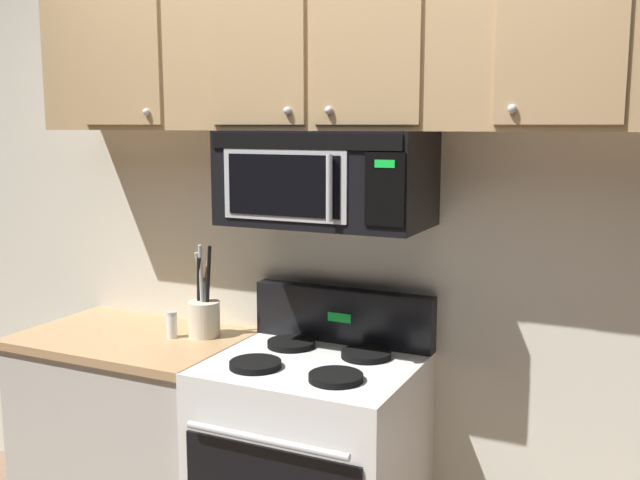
# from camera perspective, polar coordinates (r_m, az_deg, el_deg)

# --- Properties ---
(back_wall) EXTENTS (5.20, 0.10, 2.70)m
(back_wall) POSITION_cam_1_polar(r_m,az_deg,el_deg) (2.96, 2.49, 0.82)
(back_wall) COLOR silver
(back_wall) RESTS_ON ground_plane
(stove_range) EXTENTS (0.76, 0.69, 1.12)m
(stove_range) POSITION_cam_1_polar(r_m,az_deg,el_deg) (2.91, -0.59, -17.64)
(stove_range) COLOR white
(stove_range) RESTS_ON ground_plane
(over_range_microwave) EXTENTS (0.76, 0.43, 0.35)m
(over_range_microwave) POSITION_cam_1_polar(r_m,az_deg,el_deg) (2.71, 0.45, 4.86)
(over_range_microwave) COLOR black
(upper_cabinets) EXTENTS (2.50, 0.36, 0.55)m
(upper_cabinets) POSITION_cam_1_polar(r_m,az_deg,el_deg) (2.74, 0.75, 14.32)
(upper_cabinets) COLOR tan
(counter_segment) EXTENTS (0.93, 0.65, 0.90)m
(counter_segment) POSITION_cam_1_polar(r_m,az_deg,el_deg) (3.34, -14.06, -14.57)
(counter_segment) COLOR #BCB7AD
(counter_segment) RESTS_ON ground_plane
(utensil_crock_cream) EXTENTS (0.13, 0.13, 0.39)m
(utensil_crock_cream) POSITION_cam_1_polar(r_m,az_deg,el_deg) (3.07, -9.07, -5.73)
(utensil_crock_cream) COLOR beige
(utensil_crock_cream) RESTS_ON counter_segment
(salt_shaker) EXTENTS (0.05, 0.05, 0.11)m
(salt_shaker) POSITION_cam_1_polar(r_m,az_deg,el_deg) (3.08, -11.52, -6.53)
(salt_shaker) COLOR white
(salt_shaker) RESTS_ON counter_segment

